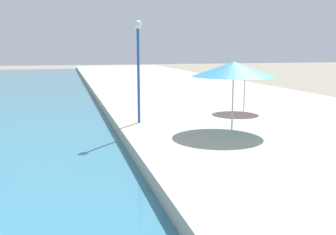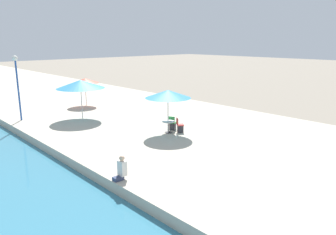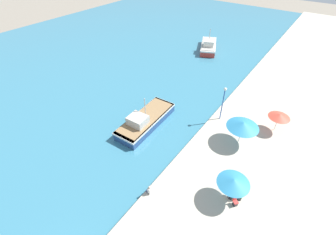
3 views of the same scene
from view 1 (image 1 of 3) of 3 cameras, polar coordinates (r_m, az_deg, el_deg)
The scene contains 4 objects.
quay_promenade at distance 33.17m, azimuth 2.56°, elevation 4.17°, with size 16.00×90.00×0.53m.
cafe_umbrella_white at distance 15.62m, azimuth 9.98°, elevation 7.28°, with size 3.44×3.44×2.82m.
cafe_umbrella_striped at distance 20.71m, azimuth 11.68°, elevation 6.92°, with size 2.40×2.40×2.36m.
lamppost at distance 16.91m, azimuth -4.57°, elevation 9.57°, with size 0.36×0.36×4.56m.
Camera 1 is at (-2.15, 5.62, 3.85)m, focal length 40.00 mm.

